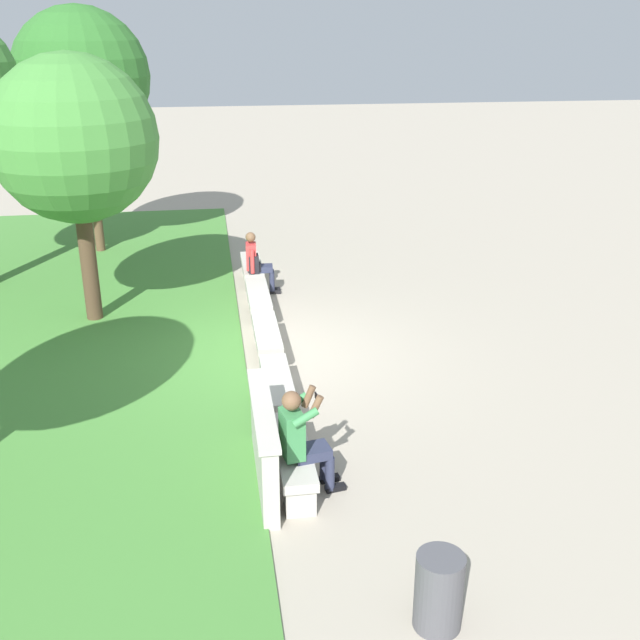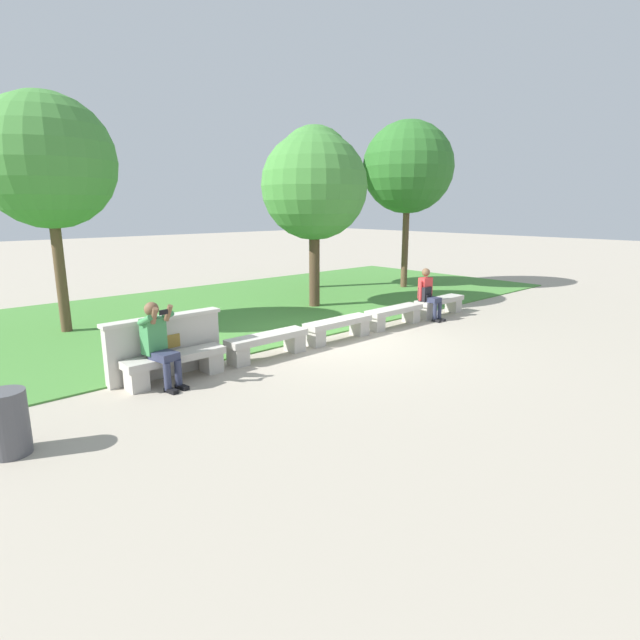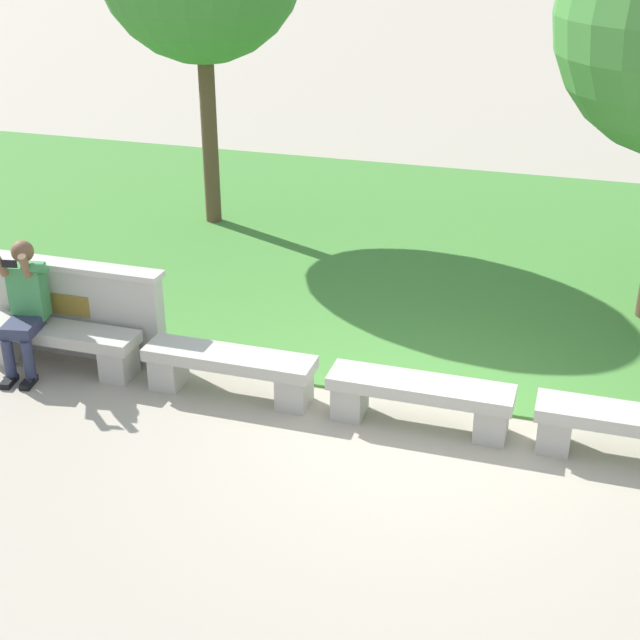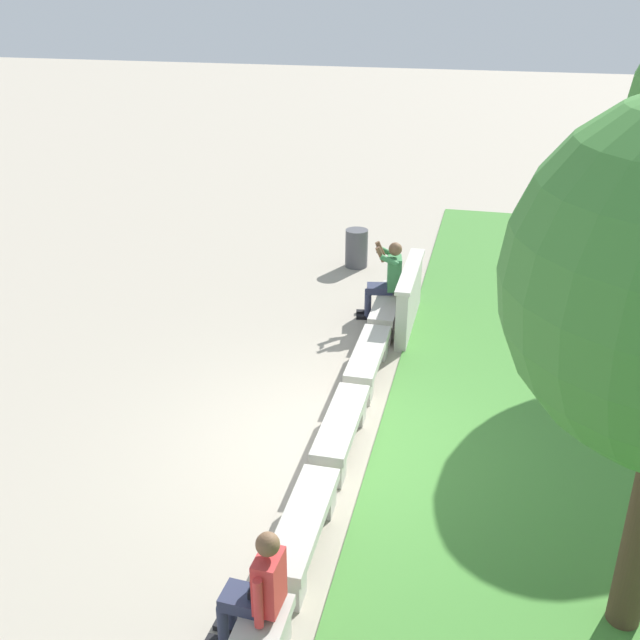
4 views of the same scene
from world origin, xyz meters
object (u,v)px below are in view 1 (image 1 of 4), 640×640
(tree_right_background, at_px, (74,140))
(trash_bin, at_px, (439,591))
(bench_far, at_px, (259,300))
(bench_main, at_px, (293,457))
(bench_near, at_px, (278,388))
(person_photographer, at_px, (302,436))
(bench_end, at_px, (252,270))
(person_distant, at_px, (257,261))
(backpack, at_px, (254,264))
(bench_mid, at_px, (267,338))
(tree_far_back, at_px, (81,77))

(tree_right_background, distance_m, trash_bin, 9.60)
(trash_bin, bearing_deg, bench_far, 7.19)
(bench_main, distance_m, bench_far, 5.50)
(bench_near, xyz_separation_m, tree_right_background, (3.87, 3.01, 2.96))
(bench_main, bearing_deg, person_photographer, -165.33)
(bench_end, xyz_separation_m, trash_bin, (-9.86, -1.01, 0.08))
(person_distant, relative_size, trash_bin, 1.68)
(bench_far, bearing_deg, backpack, -0.44)
(bench_near, relative_size, trash_bin, 2.20)
(bench_end, xyz_separation_m, person_photographer, (-7.62, -0.08, 0.45))
(bench_mid, xyz_separation_m, person_photographer, (-3.96, -0.08, 0.45))
(bench_near, relative_size, tree_far_back, 0.30)
(bench_mid, bearing_deg, bench_far, 0.00)
(bench_main, distance_m, tree_far_back, 11.40)
(bench_near, distance_m, bench_end, 5.50)
(bench_end, height_order, tree_right_background, tree_right_background)
(bench_main, xyz_separation_m, tree_right_background, (5.70, 3.01, 2.96))
(bench_main, relative_size, person_photographer, 1.25)
(tree_far_back, bearing_deg, bench_end, -130.19)
(bench_far, bearing_deg, tree_far_back, 35.95)
(bench_end, bearing_deg, bench_far, 180.00)
(bench_far, bearing_deg, person_distant, -3.10)
(bench_end, xyz_separation_m, backpack, (-0.66, -0.01, 0.33))
(bench_mid, bearing_deg, tree_right_background, 55.92)
(bench_near, xyz_separation_m, bench_mid, (1.83, 0.00, 0.00))
(person_distant, distance_m, backpack, 0.09)
(bench_end, bearing_deg, bench_main, 180.00)
(person_distant, bearing_deg, bench_far, 176.90)
(person_distant, bearing_deg, tree_right_background, 108.40)
(bench_mid, distance_m, tree_right_background, 4.68)
(bench_near, bearing_deg, tree_right_background, 37.86)
(tree_right_background, bearing_deg, bench_far, -93.82)
(bench_far, xyz_separation_m, tree_right_background, (0.20, 3.01, 2.96))
(bench_end, xyz_separation_m, person_distant, (-0.61, -0.07, 0.38))
(person_photographer, xyz_separation_m, person_distant, (7.01, 0.01, -0.06))
(person_photographer, distance_m, tree_far_back, 11.55)
(bench_main, height_order, bench_far, same)
(person_distant, height_order, backpack, person_distant)
(backpack, bearing_deg, bench_near, 179.89)
(bench_mid, bearing_deg, bench_end, 0.00)
(tree_right_background, bearing_deg, backpack, -72.15)
(bench_main, xyz_separation_m, trash_bin, (-2.53, -1.01, 0.08))
(person_distant, height_order, tree_far_back, tree_far_back)
(bench_far, relative_size, tree_right_background, 0.35)
(bench_far, height_order, backpack, backpack)
(bench_near, height_order, bench_far, same)
(backpack, relative_size, tree_far_back, 0.08)
(backpack, bearing_deg, tree_far_back, 44.02)
(bench_far, distance_m, bench_end, 1.83)
(bench_end, distance_m, person_photographer, 7.63)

